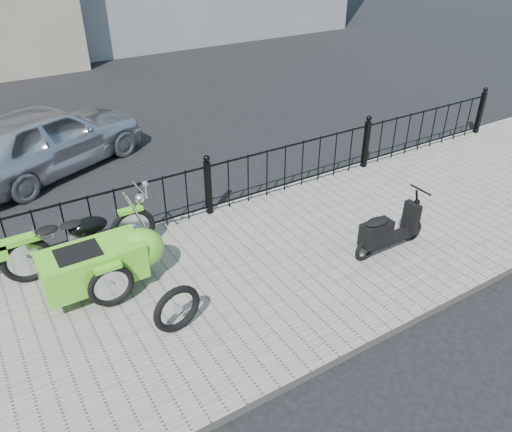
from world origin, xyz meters
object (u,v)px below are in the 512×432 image
spare_tire (177,309)px  scooter (386,232)px  motorcycle_sidecar (103,255)px  sedan_car (46,139)px

spare_tire → scooter: bearing=-2.0°
motorcycle_sidecar → scooter: 4.06m
sedan_car → spare_tire: bearing=158.0°
motorcycle_sidecar → sedan_car: 4.36m
scooter → motorcycle_sidecar: bearing=159.0°
scooter → sedan_car: size_ratio=0.33×
motorcycle_sidecar → spare_tire: size_ratio=3.56×
spare_tire → sedan_car: (-0.26, 5.70, 0.25)m
spare_tire → sedan_car: sedan_car is taller
sedan_car → scooter: bearing=-173.0°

